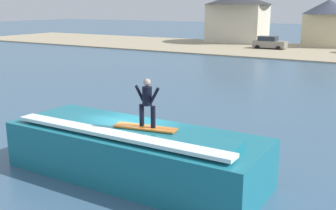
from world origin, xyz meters
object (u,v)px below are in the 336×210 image
object	(u,v)px
surfer	(147,100)
house_with_chimney	(238,15)
car_near_shore	(269,43)
house_small_cottage	(328,21)
surfboard	(145,128)
wave_crest	(134,152)

from	to	relation	value
surfer	house_with_chimney	distance (m)	54.26
car_near_shore	house_small_cottage	bearing A→B (deg)	50.78
surfer	house_small_cottage	xyz separation A→B (m)	(-3.61, 51.64, 0.91)
surfer	surfboard	bearing A→B (deg)	-138.84
wave_crest	surfboard	size ratio (longest dim) A/B	4.18
surfboard	house_with_chimney	distance (m)	54.32
wave_crest	surfer	bearing A→B (deg)	-8.49
surfboard	surfer	bearing A→B (deg)	41.16
car_near_shore	house_with_chimney	distance (m)	11.01
surfer	house_small_cottage	size ratio (longest dim) A/B	0.22
wave_crest	car_near_shore	size ratio (longest dim) A/B	2.10
surfer	house_small_cottage	bearing A→B (deg)	94.00
car_near_shore	wave_crest	bearing A→B (deg)	-78.53
surfer	house_small_cottage	distance (m)	51.78
wave_crest	surfboard	bearing A→B (deg)	-14.18
surfboard	car_near_shore	size ratio (longest dim) A/B	0.50
surfboard	house_with_chimney	xyz separation A→B (m)	(-17.14, 51.49, 2.58)
surfboard	house_small_cottage	size ratio (longest dim) A/B	0.30
surfer	house_with_chimney	xyz separation A→B (m)	(-17.20, 51.43, 1.65)
house_with_chimney	house_small_cottage	bearing A→B (deg)	0.89
wave_crest	car_near_shore	world-z (taller)	wave_crest
surfer	car_near_shore	world-z (taller)	surfer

